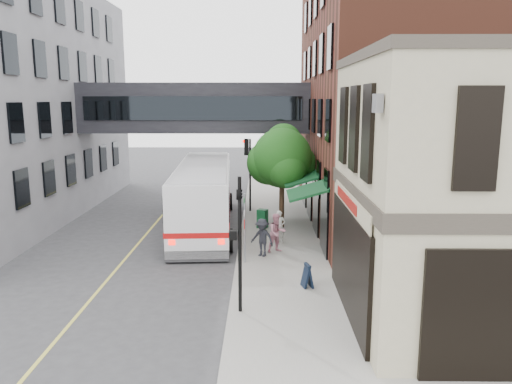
{
  "coord_description": "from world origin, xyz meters",
  "views": [
    {
      "loc": [
        1.08,
        -13.47,
        7.06
      ],
      "look_at": [
        0.89,
        5.03,
        3.59
      ],
      "focal_mm": 35.0,
      "sensor_mm": 36.0,
      "label": 1
    }
  ],
  "objects_px": {
    "bus": "(204,193)",
    "pedestrian_b": "(277,233)",
    "pedestrian_c": "(262,238)",
    "sandwich_board": "(307,276)",
    "pedestrian_a": "(280,227)",
    "newspaper_box": "(262,219)"
  },
  "relations": [
    {
      "from": "bus",
      "to": "pedestrian_b",
      "type": "height_order",
      "value": "bus"
    },
    {
      "from": "pedestrian_c",
      "to": "sandwich_board",
      "type": "bearing_deg",
      "value": -35.92
    },
    {
      "from": "pedestrian_a",
      "to": "sandwich_board",
      "type": "distance_m",
      "value": 5.92
    },
    {
      "from": "pedestrian_a",
      "to": "sandwich_board",
      "type": "relative_size",
      "value": 1.76
    },
    {
      "from": "bus",
      "to": "pedestrian_c",
      "type": "xyz_separation_m",
      "value": [
        3.21,
        -5.65,
        -0.93
      ]
    },
    {
      "from": "bus",
      "to": "newspaper_box",
      "type": "relative_size",
      "value": 12.75
    },
    {
      "from": "newspaper_box",
      "to": "sandwich_board",
      "type": "xyz_separation_m",
      "value": [
        1.65,
        -8.68,
        -0.06
      ]
    },
    {
      "from": "bus",
      "to": "pedestrian_c",
      "type": "bearing_deg",
      "value": -60.38
    },
    {
      "from": "bus",
      "to": "sandwich_board",
      "type": "distance_m",
      "value": 10.64
    },
    {
      "from": "pedestrian_c",
      "to": "newspaper_box",
      "type": "height_order",
      "value": "pedestrian_c"
    },
    {
      "from": "pedestrian_a",
      "to": "newspaper_box",
      "type": "height_order",
      "value": "pedestrian_a"
    },
    {
      "from": "pedestrian_b",
      "to": "pedestrian_a",
      "type": "bearing_deg",
      "value": 58.56
    },
    {
      "from": "pedestrian_b",
      "to": "pedestrian_c",
      "type": "distance_m",
      "value": 0.93
    },
    {
      "from": "pedestrian_a",
      "to": "pedestrian_b",
      "type": "xyz_separation_m",
      "value": [
        -0.18,
        -1.5,
        0.11
      ]
    },
    {
      "from": "pedestrian_c",
      "to": "sandwich_board",
      "type": "height_order",
      "value": "pedestrian_c"
    },
    {
      "from": "bus",
      "to": "sandwich_board",
      "type": "relative_size",
      "value": 14.49
    },
    {
      "from": "pedestrian_b",
      "to": "pedestrian_c",
      "type": "bearing_deg",
      "value": -161.05
    },
    {
      "from": "bus",
      "to": "pedestrian_b",
      "type": "relative_size",
      "value": 7.25
    },
    {
      "from": "pedestrian_b",
      "to": "bus",
      "type": "bearing_deg",
      "value": 103.05
    },
    {
      "from": "bus",
      "to": "pedestrian_b",
      "type": "bearing_deg",
      "value": -52.18
    },
    {
      "from": "pedestrian_a",
      "to": "bus",
      "type": "bearing_deg",
      "value": 130.02
    },
    {
      "from": "pedestrian_b",
      "to": "sandwich_board",
      "type": "relative_size",
      "value": 2.0
    }
  ]
}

